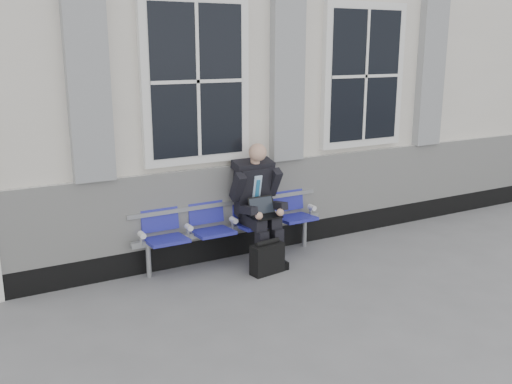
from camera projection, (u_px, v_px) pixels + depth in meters
ground at (409, 268)px, 7.00m from camera, size 70.00×70.00×0.00m
station_building at (267, 73)px, 9.38m from camera, size 14.40×4.40×4.49m
bench at (231, 218)px, 7.14m from camera, size 2.60×0.47×0.91m
businessman at (257, 199)px, 7.10m from camera, size 0.61×0.83×1.50m
briefcase at (267, 258)px, 6.81m from camera, size 0.43×0.23×0.42m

